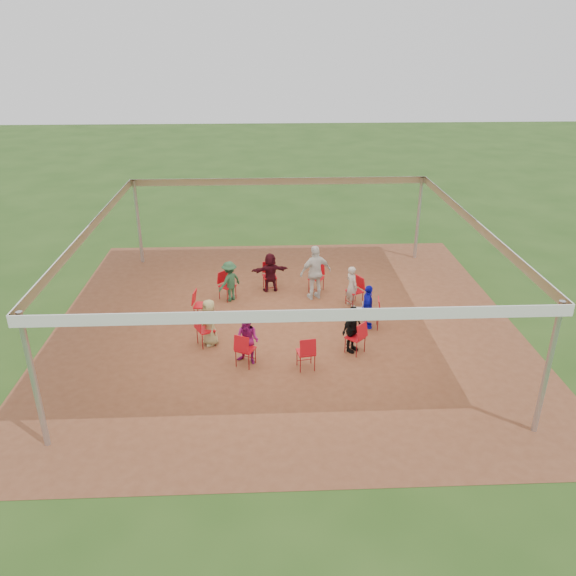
{
  "coord_description": "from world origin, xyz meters",
  "views": [
    {
      "loc": [
        -0.56,
        -14.22,
        7.54
      ],
      "look_at": [
        0.09,
        0.3,
        0.97
      ],
      "focal_mm": 35.0,
      "sensor_mm": 36.0,
      "label": 1
    }
  ],
  "objects_px": {
    "person_seated_0": "(368,307)",
    "chair_4": "(227,286)",
    "person_seated_4": "(210,322)",
    "chair_3": "(270,276)",
    "chair_0": "(372,313)",
    "chair_1": "(355,291)",
    "chair_6": "(206,330)",
    "person_seated_6": "(352,329)",
    "chair_7": "(245,349)",
    "person_seated_2": "(270,272)",
    "standing_person": "(315,273)",
    "chair_2": "(316,278)",
    "chair_5": "(202,305)",
    "chair_8": "(306,352)",
    "chair_9": "(355,337)",
    "person_seated_5": "(248,340)",
    "cable_coil": "(303,320)",
    "laptop": "(362,308)",
    "person_seated_1": "(352,286)",
    "person_seated_3": "(230,281)"
  },
  "relations": [
    {
      "from": "chair_6",
      "to": "chair_0",
      "type": "bearing_deg",
      "value": 72.0
    },
    {
      "from": "chair_8",
      "to": "laptop",
      "type": "xyz_separation_m",
      "value": [
        1.71,
        2.08,
        0.15
      ]
    },
    {
      "from": "person_seated_2",
      "to": "person_seated_6",
      "type": "xyz_separation_m",
      "value": [
        2.04,
        -3.88,
        0.0
      ]
    },
    {
      "from": "person_seated_6",
      "to": "chair_1",
      "type": "bearing_deg",
      "value": 34.0
    },
    {
      "from": "chair_2",
      "to": "chair_6",
      "type": "relative_size",
      "value": 1.0
    },
    {
      "from": "chair_8",
      "to": "person_seated_5",
      "type": "distance_m",
      "value": 1.48
    },
    {
      "from": "chair_2",
      "to": "chair_9",
      "type": "distance_m",
      "value": 3.92
    },
    {
      "from": "cable_coil",
      "to": "chair_1",
      "type": "bearing_deg",
      "value": 30.45
    },
    {
      "from": "person_seated_2",
      "to": "laptop",
      "type": "bearing_deg",
      "value": 124.44
    },
    {
      "from": "person_seated_3",
      "to": "standing_person",
      "type": "height_order",
      "value": "standing_person"
    },
    {
      "from": "chair_0",
      "to": "person_seated_5",
      "type": "height_order",
      "value": "person_seated_5"
    },
    {
      "from": "chair_2",
      "to": "person_seated_5",
      "type": "bearing_deg",
      "value": 90.0
    },
    {
      "from": "person_seated_4",
      "to": "chair_3",
      "type": "bearing_deg",
      "value": 127.06
    },
    {
      "from": "person_seated_2",
      "to": "person_seated_4",
      "type": "height_order",
      "value": "same"
    },
    {
      "from": "person_seated_6",
      "to": "chair_4",
      "type": "bearing_deg",
      "value": 90.0
    },
    {
      "from": "chair_5",
      "to": "chair_8",
      "type": "distance_m",
      "value": 3.92
    },
    {
      "from": "person_seated_0",
      "to": "chair_4",
      "type": "bearing_deg",
      "value": 71.53
    },
    {
      "from": "person_seated_4",
      "to": "standing_person",
      "type": "bearing_deg",
      "value": 104.14
    },
    {
      "from": "chair_1",
      "to": "person_seated_4",
      "type": "xyz_separation_m",
      "value": [
        -4.19,
        -2.2,
        0.19
      ]
    },
    {
      "from": "person_seated_6",
      "to": "chair_3",
      "type": "bearing_deg",
      "value": 71.53
    },
    {
      "from": "chair_5",
      "to": "person_seated_1",
      "type": "distance_m",
      "value": 4.5
    },
    {
      "from": "chair_4",
      "to": "chair_7",
      "type": "distance_m",
      "value": 3.92
    },
    {
      "from": "chair_1",
      "to": "chair_6",
      "type": "xyz_separation_m",
      "value": [
        -4.29,
        -2.25,
        0.0
      ]
    },
    {
      "from": "chair_1",
      "to": "chair_9",
      "type": "bearing_deg",
      "value": 144.0
    },
    {
      "from": "laptop",
      "to": "standing_person",
      "type": "bearing_deg",
      "value": 38.1
    },
    {
      "from": "chair_1",
      "to": "person_seated_2",
      "type": "relative_size",
      "value": 0.7
    },
    {
      "from": "chair_9",
      "to": "laptop",
      "type": "height_order",
      "value": "chair_9"
    },
    {
      "from": "chair_0",
      "to": "standing_person",
      "type": "xyz_separation_m",
      "value": [
        -1.4,
        2.0,
        0.42
      ]
    },
    {
      "from": "chair_7",
      "to": "laptop",
      "type": "bearing_deg",
      "value": 56.62
    },
    {
      "from": "standing_person",
      "to": "person_seated_6",
      "type": "bearing_deg",
      "value": 81.65
    },
    {
      "from": "chair_5",
      "to": "chair_8",
      "type": "bearing_deg",
      "value": 54.0
    },
    {
      "from": "chair_0",
      "to": "chair_3",
      "type": "xyz_separation_m",
      "value": [
        -2.81,
        2.74,
        0.0
      ]
    },
    {
      "from": "chair_0",
      "to": "chair_7",
      "type": "xyz_separation_m",
      "value": [
        -3.47,
        -1.82,
        0.0
      ]
    },
    {
      "from": "chair_5",
      "to": "person_seated_3",
      "type": "xyz_separation_m",
      "value": [
        0.75,
        1.26,
        0.19
      ]
    },
    {
      "from": "chair_9",
      "to": "person_seated_6",
      "type": "height_order",
      "value": "person_seated_6"
    },
    {
      "from": "person_seated_6",
      "to": "chair_2",
      "type": "bearing_deg",
      "value": 52.94
    },
    {
      "from": "laptop",
      "to": "chair_8",
      "type": "bearing_deg",
      "value": 148.95
    },
    {
      "from": "chair_1",
      "to": "chair_6",
      "type": "bearing_deg",
      "value": 90.0
    },
    {
      "from": "chair_4",
      "to": "chair_9",
      "type": "xyz_separation_m",
      "value": [
        3.47,
        -3.39,
        0.0
      ]
    },
    {
      "from": "chair_0",
      "to": "chair_3",
      "type": "height_order",
      "value": "same"
    },
    {
      "from": "chair_6",
      "to": "laptop",
      "type": "xyz_separation_m",
      "value": [
        4.26,
        0.82,
        0.15
      ]
    },
    {
      "from": "chair_4",
      "to": "person_seated_5",
      "type": "height_order",
      "value": "person_seated_5"
    },
    {
      "from": "chair_7",
      "to": "person_seated_2",
      "type": "xyz_separation_m",
      "value": [
        0.69,
        4.44,
        0.19
      ]
    },
    {
      "from": "chair_5",
      "to": "chair_6",
      "type": "height_order",
      "value": "same"
    },
    {
      "from": "chair_4",
      "to": "chair_6",
      "type": "bearing_deg",
      "value": 36.0
    },
    {
      "from": "chair_7",
      "to": "chair_4",
      "type": "bearing_deg",
      "value": 126.0
    },
    {
      "from": "chair_3",
      "to": "chair_5",
      "type": "relative_size",
      "value": 1.0
    },
    {
      "from": "chair_0",
      "to": "person_seated_4",
      "type": "xyz_separation_m",
      "value": [
        -4.44,
        -0.72,
        0.19
      ]
    },
    {
      "from": "person_seated_0",
      "to": "chair_5",
      "type": "bearing_deg",
      "value": 90.0
    },
    {
      "from": "chair_5",
      "to": "person_seated_4",
      "type": "relative_size",
      "value": 0.7
    }
  ]
}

